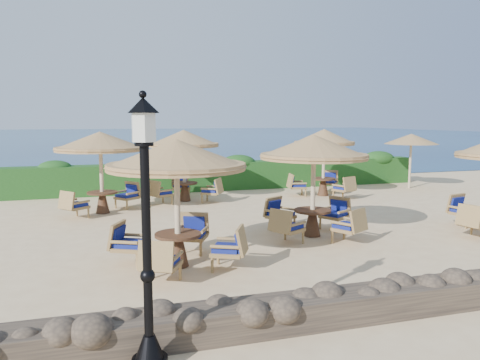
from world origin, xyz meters
The scene contains 11 objects.
ground centered at (0.00, 0.00, 0.00)m, with size 120.00×120.00×0.00m, color beige.
sea centered at (0.00, 70.00, 0.00)m, with size 160.00×160.00×0.00m, color navy.
hedge centered at (0.00, 7.20, 0.60)m, with size 18.00×0.90×1.20m, color #154014.
stone_wall centered at (0.00, -6.20, 0.22)m, with size 15.00×0.65×0.44m, color brown.
lamp_post centered at (-4.80, -6.80, 1.55)m, with size 0.44×0.44×3.31m.
extra_parasol centered at (7.80, 5.20, 2.17)m, with size 2.30×2.30×2.41m.
cafe_set_0 centered at (-3.81, -2.87, 1.84)m, with size 2.87×2.87×2.65m.
cafe_set_1 centered at (-0.03, -1.35, 1.82)m, with size 2.80×2.80×2.65m.
cafe_set_3 centered at (-5.27, 3.35, 2.02)m, with size 2.88×2.88×2.65m.
cafe_set_4 centered at (-2.31, 4.80, 1.86)m, with size 2.77×2.72×2.65m.
cafe_set_5 centered at (3.21, 4.46, 1.81)m, with size 2.65×2.74×2.65m.
Camera 1 is at (-5.29, -12.28, 3.07)m, focal length 35.00 mm.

